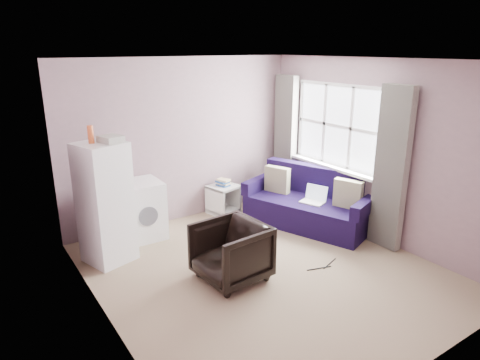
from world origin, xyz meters
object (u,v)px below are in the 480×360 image
(armchair, at_px, (231,249))
(washing_machine, at_px, (141,209))
(fridge, at_px, (105,202))
(sofa, at_px, (310,205))
(side_table, at_px, (223,197))

(armchair, xyz_separation_m, washing_machine, (-0.43, 1.70, 0.05))
(armchair, bearing_deg, fridge, -145.47)
(sofa, bearing_deg, side_table, 107.19)
(washing_machine, bearing_deg, fridge, -144.06)
(side_table, relative_size, sofa, 0.28)
(washing_machine, bearing_deg, armchair, -74.61)
(washing_machine, bearing_deg, sofa, -21.85)
(sofa, bearing_deg, fridge, 148.84)
(side_table, bearing_deg, washing_machine, -174.35)
(washing_machine, xyz_separation_m, side_table, (1.47, 0.15, -0.16))
(fridge, distance_m, side_table, 2.21)
(fridge, height_order, washing_machine, fridge)
(fridge, relative_size, sofa, 0.83)
(side_table, bearing_deg, armchair, -119.40)
(armchair, distance_m, fridge, 1.69)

